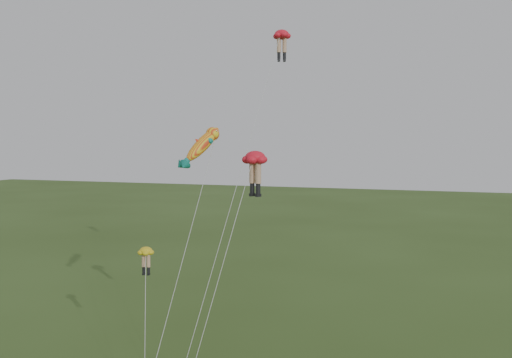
% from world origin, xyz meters
% --- Properties ---
extents(legs_kite_red_high, '(3.32, 13.72, 22.76)m').
position_xyz_m(legs_kite_red_high, '(2.08, 12.70, 21.77)').
color(legs_kite_red_high, red).
rests_on(legs_kite_red_high, ground).
extents(legs_kite_red_mid, '(3.65, 5.92, 14.17)m').
position_xyz_m(legs_kite_red_mid, '(3.60, 3.01, 13.42)').
color(legs_kite_red_mid, red).
rests_on(legs_kite_red_mid, ground).
extents(legs_kite_yellow, '(2.39, 4.00, 8.58)m').
position_xyz_m(legs_kite_yellow, '(-2.57, 1.61, 7.87)').
color(legs_kite_yellow, gold).
rests_on(legs_kite_yellow, ground).
extents(fish_kite, '(2.29, 9.07, 15.86)m').
position_xyz_m(fish_kite, '(-0.43, 4.82, 14.44)').
color(fish_kite, yellow).
rests_on(fish_kite, ground).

